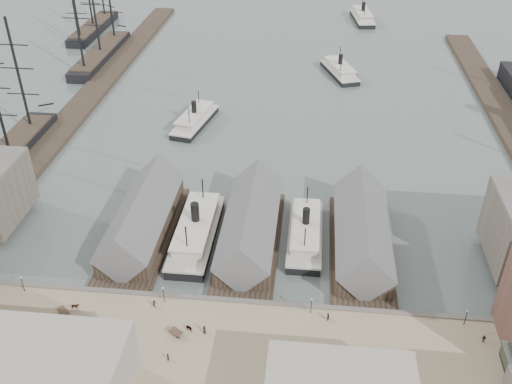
# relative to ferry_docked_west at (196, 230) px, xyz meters

# --- Properties ---
(ground) EXTENTS (900.00, 900.00, 0.00)m
(ground) POSITION_rel_ferry_docked_west_xyz_m (13.00, -16.90, -2.57)
(ground) COLOR #4C5855
(ground) RESTS_ON ground
(quay) EXTENTS (180.00, 30.00, 2.00)m
(quay) POSITION_rel_ferry_docked_west_xyz_m (13.00, -36.90, -1.57)
(quay) COLOR gray
(quay) RESTS_ON ground
(seawall) EXTENTS (180.00, 1.20, 2.30)m
(seawall) POSITION_rel_ferry_docked_west_xyz_m (13.00, -22.10, -1.42)
(seawall) COLOR #59544C
(seawall) RESTS_ON ground
(west_wharf) EXTENTS (10.00, 220.00, 1.60)m
(west_wharf) POSITION_rel_ferry_docked_west_xyz_m (-55.00, 83.10, -1.77)
(west_wharf) COLOR #2D231C
(west_wharf) RESTS_ON ground
(east_wharf) EXTENTS (10.00, 180.00, 1.60)m
(east_wharf) POSITION_rel_ferry_docked_west_xyz_m (91.00, 73.10, -1.77)
(east_wharf) COLOR #2D231C
(east_wharf) RESTS_ON ground
(ferry_shed_west) EXTENTS (14.00, 42.00, 12.60)m
(ferry_shed_west) POSITION_rel_ferry_docked_west_xyz_m (-13.00, -0.03, 2.07)
(ferry_shed_west) COLOR #2D231C
(ferry_shed_west) RESTS_ON ground
(ferry_shed_center) EXTENTS (14.00, 42.00, 12.60)m
(ferry_shed_center) POSITION_rel_ferry_docked_west_xyz_m (13.00, -0.03, 2.07)
(ferry_shed_center) COLOR #2D231C
(ferry_shed_center) RESTS_ON ground
(ferry_shed_east) EXTENTS (14.00, 42.00, 12.60)m
(ferry_shed_east) POSITION_rel_ferry_docked_west_xyz_m (39.00, -0.03, 2.07)
(ferry_shed_east) COLOR #2D231C
(ferry_shed_east) RESTS_ON ground
(street_bldg_west) EXTENTS (30.00, 16.00, 12.00)m
(street_bldg_west) POSITION_rel_ferry_docked_west_xyz_m (-17.00, -48.90, 5.43)
(street_bldg_west) COLOR gray
(street_bldg_west) RESTS_ON quay
(lamp_post_far_w) EXTENTS (0.44, 0.44, 3.92)m
(lamp_post_far_w) POSITION_rel_ferry_docked_west_xyz_m (-32.00, -23.90, 2.15)
(lamp_post_far_w) COLOR black
(lamp_post_far_w) RESTS_ON quay
(lamp_post_near_w) EXTENTS (0.44, 0.44, 3.92)m
(lamp_post_near_w) POSITION_rel_ferry_docked_west_xyz_m (-2.00, -23.90, 2.15)
(lamp_post_near_w) COLOR black
(lamp_post_near_w) RESTS_ON quay
(lamp_post_near_e) EXTENTS (0.44, 0.44, 3.92)m
(lamp_post_near_e) POSITION_rel_ferry_docked_west_xyz_m (28.00, -23.90, 2.15)
(lamp_post_near_e) COLOR black
(lamp_post_near_e) RESTS_ON quay
(lamp_post_far_e) EXTENTS (0.44, 0.44, 3.92)m
(lamp_post_far_e) POSITION_rel_ferry_docked_west_xyz_m (58.00, -23.90, 2.15)
(lamp_post_far_e) COLOR black
(lamp_post_far_e) RESTS_ON quay
(ferry_docked_west) EXTENTS (9.20, 30.65, 10.95)m
(ferry_docked_west) POSITION_rel_ferry_docked_west_xyz_m (0.00, 0.00, 0.00)
(ferry_docked_west) COLOR black
(ferry_docked_west) RESTS_ON ground
(ferry_docked_east) EXTENTS (8.01, 26.68, 9.53)m
(ferry_docked_east) POSITION_rel_ferry_docked_west_xyz_m (26.00, 2.61, -0.33)
(ferry_docked_east) COLOR black
(ferry_docked_east) RESTS_ON ground
(ferry_open_near) EXTENTS (12.44, 26.22, 9.01)m
(ferry_open_near) POSITION_rel_ferry_docked_west_xyz_m (-12.48, 60.80, -0.45)
(ferry_open_near) COLOR black
(ferry_open_near) RESTS_ON ground
(ferry_open_mid) EXTENTS (15.84, 26.40, 9.05)m
(ferry_open_mid) POSITION_rel_ferry_docked_west_xyz_m (35.98, 110.76, -0.45)
(ferry_open_mid) COLOR black
(ferry_open_mid) RESTS_ON ground
(ferry_open_far) EXTENTS (11.92, 28.61, 9.91)m
(ferry_open_far) POSITION_rel_ferry_docked_west_xyz_m (48.65, 185.86, -0.24)
(ferry_open_far) COLOR black
(ferry_open_far) RESTS_ON ground
(sailing_ship_mid) EXTENTS (9.40, 54.29, 38.63)m
(sailing_ship_mid) POSITION_rel_ferry_docked_west_xyz_m (-64.07, 117.75, 0.20)
(sailing_ship_mid) COLOR black
(sailing_ship_mid) RESTS_ON ground
(sailing_ship_far) EXTENTS (8.76, 48.68, 36.02)m
(sailing_ship_far) POSITION_rel_ferry_docked_west_xyz_m (-80.21, 154.01, 0.04)
(sailing_ship_far) COLOR black
(sailing_ship_far) RESTS_ON ground
(horse_cart_left) EXTENTS (4.32, 4.09, 1.53)m
(horse_cart_left) POSITION_rel_ferry_docked_west_xyz_m (-19.81, -28.46, 0.22)
(horse_cart_left) COLOR black
(horse_cart_left) RESTS_ON quay
(horse_cart_center) EXTENTS (4.65, 3.47, 1.45)m
(horse_cart_center) POSITION_rel_ferry_docked_west_xyz_m (3.84, -31.81, 0.20)
(horse_cart_center) COLOR black
(horse_cart_center) RESTS_ON quay
(horse_cart_right) EXTENTS (4.64, 1.96, 1.42)m
(horse_cart_right) POSITION_rel_ferry_docked_west_xyz_m (25.41, -37.38, 0.19)
(horse_cart_right) COLOR black
(horse_cart_right) RESTS_ON quay
(pedestrian_1) EXTENTS (0.99, 0.99, 1.62)m
(pedestrian_1) POSITION_rel_ferry_docked_west_xyz_m (-24.05, -35.29, 0.24)
(pedestrian_1) COLOR black
(pedestrian_1) RESTS_ON quay
(pedestrian_2) EXTENTS (0.96, 1.23, 1.67)m
(pedestrian_2) POSITION_rel_ferry_docked_west_xyz_m (-3.61, -25.57, 0.27)
(pedestrian_2) COLOR black
(pedestrian_2) RESTS_ON quay
(pedestrian_3) EXTENTS (0.84, 0.98, 1.58)m
(pedestrian_3) POSITION_rel_ferry_docked_west_xyz_m (2.32, -38.62, 0.23)
(pedestrian_3) COLOR black
(pedestrian_3) RESTS_ON quay
(pedestrian_4) EXTENTS (0.91, 1.06, 1.83)m
(pedestrian_4) POSITION_rel_ferry_docked_west_xyz_m (7.78, -31.45, 0.35)
(pedestrian_4) COLOR black
(pedestrian_4) RESTS_ON quay
(pedestrian_5) EXTENTS (0.70, 0.66, 1.56)m
(pedestrian_5) POSITION_rel_ferry_docked_west_xyz_m (24.40, -34.04, 0.22)
(pedestrian_5) COLOR black
(pedestrian_5) RESTS_ON quay
(pedestrian_6) EXTENTS (1.10, 1.02, 1.81)m
(pedestrian_6) POSITION_rel_ferry_docked_west_xyz_m (31.33, -25.50, 0.34)
(pedestrian_6) COLOR black
(pedestrian_6) RESTS_ON quay
(pedestrian_7) EXTENTS (1.34, 1.12, 1.80)m
(pedestrian_7) POSITION_rel_ferry_docked_west_xyz_m (36.73, -37.51, 0.33)
(pedestrian_7) COLOR black
(pedestrian_7) RESTS_ON quay
(pedestrian_8) EXTENTS (1.06, 0.60, 1.71)m
(pedestrian_8) POSITION_rel_ferry_docked_west_xyz_m (60.75, -28.05, 0.29)
(pedestrian_8) COLOR black
(pedestrian_8) RESTS_ON quay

